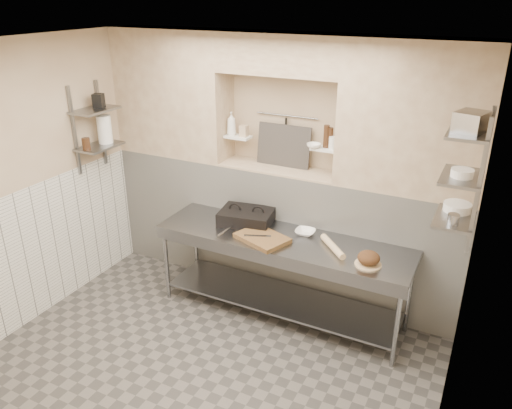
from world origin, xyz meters
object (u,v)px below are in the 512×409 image
Objects in this scene: prep_table at (281,261)px; panini_press at (246,217)px; bread_loaf at (369,258)px; jug_left at (105,129)px; cutting_board at (262,238)px; rolling_pin at (333,246)px; bowl_alcove at (314,146)px; bottle_soap at (231,124)px; mixing_bowl at (305,232)px.

panini_press reaches higher than prep_table.
jug_left is at bearing 178.17° from bread_loaf.
cutting_board is 1.14× the size of rolling_pin.
panini_press is 0.42m from cutting_board.
bread_loaf is (0.38, -0.13, 0.04)m from rolling_pin.
jug_left reaches higher than bowl_alcove.
jug_left is (-1.66, -0.18, 0.79)m from panini_press.
bottle_soap reaches higher than prep_table.
rolling_pin is 2.16× the size of bread_loaf.
bowl_alcove is 0.46× the size of jug_left.
bread_loaf is 3.14m from jug_left.
panini_press is 2.37× the size of bottle_soap.
mixing_bowl is 0.87m from bowl_alcove.
rolling_pin is at bearing 160.43° from bread_loaf.
panini_press is 1.38× the size of rolling_pin.
bowl_alcove reaches higher than cutting_board.
prep_table is 0.97m from bread_loaf.
jug_left is at bearing -174.59° from mixing_bowl.
bowl_alcove is (-0.42, 0.50, 0.80)m from rolling_pin.
bottle_soap is 0.82× the size of jug_left.
bowl_alcove is at bearing 22.22° from panini_press.
panini_press is 0.65m from mixing_bowl.
bread_loaf is at bearing -23.40° from mixing_bowl.
rolling_pin is (0.52, 0.01, 0.29)m from prep_table.
panini_press is at bearing 171.81° from rolling_pin.
cutting_board is 1.06m from bowl_alcove.
bottle_soap reaches higher than rolling_pin.
bread_loaf is 1.27m from bowl_alcove.
prep_table is 18.45× the size of bowl_alcove.
panini_press is at bearing 139.74° from cutting_board.
bread_loaf is 2.09m from bottle_soap.
jug_left is at bearing 176.67° from panini_press.
cutting_board is at bearing -43.81° from bottle_soap.
prep_table is 10.26× the size of bottle_soap.
bread_loaf reaches higher than prep_table.
cutting_board is (-0.16, -0.12, 0.28)m from prep_table.
bottle_soap is at bearing 177.00° from bowl_alcove.
mixing_bowl is 2.46m from jug_left.
panini_press is 1.02m from bowl_alcove.
rolling_pin is at bearing 0.80° from jug_left.
bread_loaf is at bearing -0.61° from cutting_board.
rolling_pin is 1.75m from bottle_soap.
prep_table is 2.41m from jug_left.
bottle_soap is (-1.39, 0.55, 0.91)m from rolling_pin.
jug_left is (-2.13, -0.03, 1.12)m from prep_table.
bread_loaf is (0.73, -0.32, 0.05)m from mixing_bowl.
cutting_board is 2.47× the size of mixing_bowl.
jug_left is (-2.30, -0.22, 0.84)m from mixing_bowl.
mixing_bowl is 1.43m from bottle_soap.
panini_press is at bearing -46.40° from bottle_soap.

